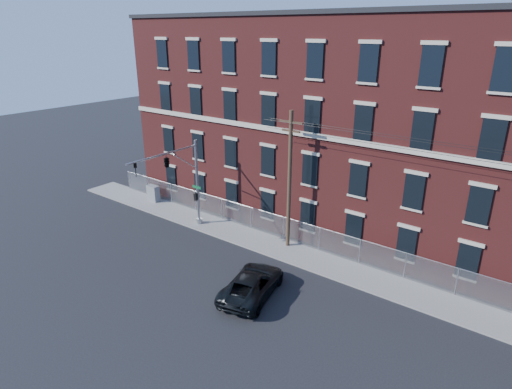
{
  "coord_description": "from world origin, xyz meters",
  "views": [
    {
      "loc": [
        17.38,
        -18.64,
        15.06
      ],
      "look_at": [
        0.27,
        4.0,
        4.23
      ],
      "focal_mm": 30.32,
      "sensor_mm": 36.0,
      "label": 1
    }
  ],
  "objects": [
    {
      "name": "ground",
      "position": [
        0.0,
        0.0,
        0.0
      ],
      "size": [
        140.0,
        140.0,
        0.0
      ],
      "primitive_type": "plane",
      "color": "black",
      "rests_on": "ground"
    },
    {
      "name": "traffic_signal_mast",
      "position": [
        -6.0,
        2.18,
        5.39
      ],
      "size": [
        0.9,
        6.75,
        7.0
      ],
      "color": "#9EA0A5",
      "rests_on": "ground"
    },
    {
      "name": "sidewalk",
      "position": [
        12.0,
        5.0,
        0.06
      ],
      "size": [
        65.0,
        3.0,
        0.12
      ],
      "primitive_type": "cube",
      "color": "gray",
      "rests_on": "ground"
    },
    {
      "name": "pickup_truck",
      "position": [
        3.7,
        -0.92,
        0.76
      ],
      "size": [
        3.69,
        5.9,
        1.52
      ],
      "primitive_type": "imported",
      "rotation": [
        0.0,
        0.0,
        3.37
      ],
      "color": "black",
      "rests_on": "ground"
    },
    {
      "name": "utility_pole_near",
      "position": [
        2.0,
        5.6,
        5.34
      ],
      "size": [
        1.8,
        0.28,
        10.0
      ],
      "color": "#4C3926",
      "rests_on": "ground"
    },
    {
      "name": "mill_building",
      "position": [
        12.0,
        13.93,
        8.15
      ],
      "size": [
        55.3,
        14.32,
        16.3
      ],
      "color": "maroon",
      "rests_on": "ground"
    },
    {
      "name": "utility_cabinet",
      "position": [
        -12.92,
        5.55,
        0.86
      ],
      "size": [
        1.19,
        0.6,
        1.47
      ],
      "primitive_type": "cube",
      "rotation": [
        0.0,
        0.0,
        -0.01
      ],
      "color": "slate",
      "rests_on": "sidewalk"
    },
    {
      "name": "chain_link_fence",
      "position": [
        12.0,
        6.3,
        1.06
      ],
      "size": [
        59.06,
        0.06,
        1.85
      ],
      "color": "#A5A8AD",
      "rests_on": "ground"
    }
  ]
}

